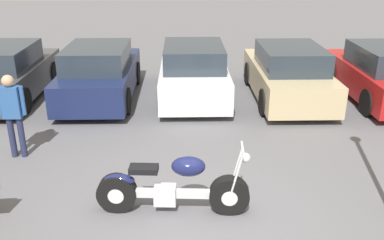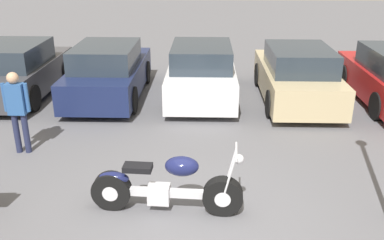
{
  "view_description": "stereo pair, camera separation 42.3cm",
  "coord_description": "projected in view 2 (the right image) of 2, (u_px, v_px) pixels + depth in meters",
  "views": [
    {
      "loc": [
        -0.33,
        -5.44,
        3.86
      ],
      "look_at": [
        -0.15,
        2.05,
        0.85
      ],
      "focal_mm": 40.0,
      "sensor_mm": 36.0,
      "label": 1
    },
    {
      "loc": [
        0.09,
        -5.44,
        3.86
      ],
      "look_at": [
        -0.15,
        2.05,
        0.85
      ],
      "focal_mm": 40.0,
      "sensor_mm": 36.0,
      "label": 2
    }
  ],
  "objects": [
    {
      "name": "parked_car_champagne",
      "position": [
        297.0,
        76.0,
        11.42
      ],
      "size": [
        1.86,
        4.19,
        1.5
      ],
      "color": "#C6B284",
      "rests_on": "ground_plane"
    },
    {
      "name": "motorcycle",
      "position": [
        165.0,
        187.0,
        6.62
      ],
      "size": [
        2.38,
        0.62,
        1.1
      ],
      "color": "black",
      "rests_on": "ground_plane"
    },
    {
      "name": "person_standing",
      "position": [
        17.0,
        106.0,
        8.36
      ],
      "size": [
        0.52,
        0.23,
        1.68
      ],
      "color": "#232847",
      "rests_on": "ground_plane"
    },
    {
      "name": "parked_car_navy",
      "position": [
        109.0,
        72.0,
        11.73
      ],
      "size": [
        1.86,
        4.19,
        1.5
      ],
      "color": "#19234C",
      "rests_on": "ground_plane"
    },
    {
      "name": "ground_plane",
      "position": [
        197.0,
        222.0,
        6.48
      ],
      "size": [
        60.0,
        60.0,
        0.0
      ],
      "primitive_type": "plane",
      "color": "slate"
    },
    {
      "name": "parked_car_dark_grey",
      "position": [
        18.0,
        71.0,
        11.86
      ],
      "size": [
        1.86,
        4.19,
        1.5
      ],
      "color": "#3D3D42",
      "rests_on": "ground_plane"
    },
    {
      "name": "parked_car_white",
      "position": [
        201.0,
        72.0,
        11.74
      ],
      "size": [
        1.86,
        4.19,
        1.5
      ],
      "color": "white",
      "rests_on": "ground_plane"
    }
  ]
}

